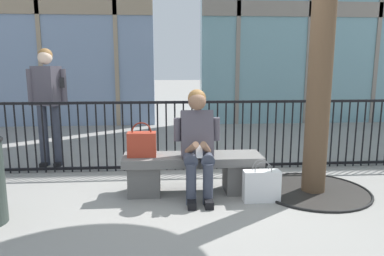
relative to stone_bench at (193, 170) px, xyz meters
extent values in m
plane|color=gray|center=(0.00, 0.00, -0.27)|extent=(60.00, 60.00, 0.00)
cube|color=slate|center=(0.00, 0.00, 0.13)|extent=(1.60, 0.44, 0.10)
cube|color=#605E5B|center=(-0.56, 0.00, -0.10)|extent=(0.36, 0.37, 0.35)
cube|color=#605E5B|center=(0.56, 0.00, -0.10)|extent=(0.36, 0.37, 0.35)
cylinder|color=#383D4C|center=(-0.04, -0.18, 0.20)|extent=(0.15, 0.40, 0.15)
cylinder|color=#383D4C|center=(-0.04, -0.38, -0.05)|extent=(0.11, 0.11, 0.45)
cube|color=black|center=(-0.04, -0.44, -0.23)|extent=(0.09, 0.22, 0.08)
cylinder|color=#383D4C|center=(0.14, -0.18, 0.20)|extent=(0.15, 0.40, 0.15)
cylinder|color=#383D4C|center=(0.14, -0.38, -0.05)|extent=(0.11, 0.11, 0.45)
cube|color=black|center=(0.14, -0.44, -0.23)|extent=(0.09, 0.22, 0.08)
cube|color=#4C4751|center=(0.05, -0.04, 0.44)|extent=(0.36, 0.30, 0.55)
cylinder|color=#4C4751|center=(-0.17, -0.04, 0.49)|extent=(0.08, 0.08, 0.26)
cylinder|color=#8E664C|center=(-0.03, -0.26, 0.32)|extent=(0.16, 0.28, 0.20)
cylinder|color=#4C4751|center=(0.27, -0.04, 0.49)|extent=(0.08, 0.08, 0.26)
cylinder|color=#8E664C|center=(0.13, -0.26, 0.32)|extent=(0.16, 0.28, 0.20)
cube|color=silver|center=(0.05, -0.32, 0.30)|extent=(0.07, 0.10, 0.13)
sphere|color=#8E664C|center=(0.05, -0.06, 0.81)|extent=(0.20, 0.20, 0.20)
sphere|color=olive|center=(0.05, -0.03, 0.84)|extent=(0.20, 0.20, 0.20)
cube|color=#B23823|center=(-0.58, -0.01, 0.32)|extent=(0.32, 0.17, 0.28)
torus|color=maroon|center=(-0.58, -0.01, 0.46)|extent=(0.23, 0.02, 0.23)
cube|color=white|center=(0.73, -0.34, -0.10)|extent=(0.40, 0.14, 0.35)
torus|color=slate|center=(0.73, -0.39, 0.10)|extent=(0.19, 0.01, 0.19)
torus|color=slate|center=(0.73, -0.29, 0.10)|extent=(0.19, 0.01, 0.19)
cylinder|color=#383D4C|center=(-2.10, 1.29, 0.18)|extent=(0.13, 0.13, 0.90)
cube|color=black|center=(-2.10, 1.25, -0.24)|extent=(0.09, 0.22, 0.06)
cylinder|color=#383D4C|center=(-1.90, 1.29, 0.18)|extent=(0.13, 0.13, 0.90)
cube|color=black|center=(-1.90, 1.25, -0.24)|extent=(0.09, 0.22, 0.06)
cube|color=#4C4751|center=(-2.00, 1.29, 0.91)|extent=(0.44, 0.37, 0.56)
cylinder|color=#4C4751|center=(-2.24, 1.29, 0.89)|extent=(0.08, 0.08, 0.52)
cylinder|color=#4C4751|center=(-1.77, 1.29, 0.89)|extent=(0.08, 0.08, 0.52)
sphere|color=beige|center=(-2.00, 1.29, 1.31)|extent=(0.20, 0.20, 0.20)
sphere|color=olive|center=(-2.00, 1.31, 1.34)|extent=(0.20, 0.20, 0.20)
cube|color=black|center=(-1.76, 1.19, 0.96)|extent=(0.07, 0.01, 0.14)
cylinder|color=black|center=(-2.46, 0.92, 0.22)|extent=(0.02, 0.02, 0.99)
cylinder|color=black|center=(-2.34, 0.92, 0.22)|extent=(0.02, 0.02, 0.99)
cylinder|color=black|center=(-2.22, 0.92, 0.22)|extent=(0.02, 0.02, 0.99)
cylinder|color=black|center=(-2.10, 0.92, 0.22)|extent=(0.02, 0.02, 0.99)
cylinder|color=black|center=(-1.98, 0.92, 0.22)|extent=(0.02, 0.02, 0.99)
cylinder|color=black|center=(-1.86, 0.92, 0.22)|extent=(0.02, 0.02, 0.99)
cylinder|color=black|center=(-1.74, 0.92, 0.22)|extent=(0.02, 0.02, 0.99)
cylinder|color=black|center=(-1.62, 0.92, 0.22)|extent=(0.02, 0.02, 0.99)
cylinder|color=black|center=(-1.50, 0.92, 0.22)|extent=(0.02, 0.02, 0.99)
cylinder|color=black|center=(-1.38, 0.92, 0.22)|extent=(0.02, 0.02, 0.99)
cylinder|color=black|center=(-1.26, 0.92, 0.22)|extent=(0.02, 0.02, 0.99)
cylinder|color=black|center=(-1.14, 0.92, 0.22)|extent=(0.02, 0.02, 0.99)
cylinder|color=black|center=(-1.02, 0.92, 0.22)|extent=(0.02, 0.02, 0.99)
cylinder|color=black|center=(-0.90, 0.92, 0.22)|extent=(0.02, 0.02, 0.99)
cylinder|color=black|center=(-0.78, 0.92, 0.22)|extent=(0.02, 0.02, 0.99)
cylinder|color=black|center=(-0.66, 0.92, 0.22)|extent=(0.02, 0.02, 0.99)
cylinder|color=black|center=(-0.54, 0.92, 0.22)|extent=(0.02, 0.02, 0.99)
cylinder|color=black|center=(-0.42, 0.92, 0.22)|extent=(0.02, 0.02, 0.99)
cylinder|color=black|center=(-0.30, 0.92, 0.22)|extent=(0.02, 0.02, 0.99)
cylinder|color=black|center=(-0.18, 0.92, 0.22)|extent=(0.02, 0.02, 0.99)
cylinder|color=black|center=(-0.06, 0.92, 0.22)|extent=(0.02, 0.02, 0.99)
cylinder|color=black|center=(0.06, 0.92, 0.22)|extent=(0.02, 0.02, 0.99)
cylinder|color=black|center=(0.18, 0.92, 0.22)|extent=(0.02, 0.02, 0.99)
cylinder|color=black|center=(0.30, 0.92, 0.22)|extent=(0.02, 0.02, 0.99)
cylinder|color=black|center=(0.42, 0.92, 0.22)|extent=(0.02, 0.02, 0.99)
cylinder|color=black|center=(0.54, 0.92, 0.22)|extent=(0.02, 0.02, 0.99)
cylinder|color=black|center=(0.66, 0.92, 0.22)|extent=(0.02, 0.02, 0.99)
cylinder|color=black|center=(0.78, 0.92, 0.22)|extent=(0.02, 0.02, 0.99)
cylinder|color=black|center=(0.90, 0.92, 0.22)|extent=(0.02, 0.02, 0.99)
cylinder|color=black|center=(1.02, 0.92, 0.22)|extent=(0.02, 0.02, 0.99)
cylinder|color=black|center=(1.14, 0.92, 0.22)|extent=(0.02, 0.02, 0.99)
cylinder|color=black|center=(1.26, 0.92, 0.22)|extent=(0.02, 0.02, 0.99)
cylinder|color=black|center=(1.38, 0.92, 0.22)|extent=(0.02, 0.02, 0.99)
cylinder|color=black|center=(1.50, 0.92, 0.22)|extent=(0.02, 0.02, 0.99)
cylinder|color=black|center=(1.62, 0.92, 0.22)|extent=(0.02, 0.02, 0.99)
cylinder|color=black|center=(1.74, 0.92, 0.22)|extent=(0.02, 0.02, 0.99)
cylinder|color=black|center=(1.86, 0.92, 0.22)|extent=(0.02, 0.02, 0.99)
cylinder|color=black|center=(1.98, 0.92, 0.22)|extent=(0.02, 0.02, 0.99)
cylinder|color=black|center=(2.10, 0.92, 0.22)|extent=(0.02, 0.02, 0.99)
cylinder|color=black|center=(2.22, 0.92, 0.22)|extent=(0.02, 0.02, 0.99)
cylinder|color=black|center=(2.34, 0.92, 0.22)|extent=(0.02, 0.02, 0.99)
cylinder|color=black|center=(2.46, 0.92, 0.22)|extent=(0.02, 0.02, 0.99)
cylinder|color=black|center=(2.58, 0.92, 0.22)|extent=(0.02, 0.02, 0.99)
cylinder|color=black|center=(2.70, 0.92, 0.22)|extent=(0.02, 0.02, 0.99)
cylinder|color=black|center=(2.82, 0.92, 0.22)|extent=(0.02, 0.02, 0.99)
cube|color=black|center=(0.00, 0.92, -0.22)|extent=(8.52, 0.04, 0.04)
cube|color=black|center=(0.00, 0.92, 0.70)|extent=(8.52, 0.04, 0.04)
cylinder|color=black|center=(1.43, -0.07, -0.27)|extent=(1.28, 1.28, 0.01)
torus|color=black|center=(1.43, -0.07, -0.26)|extent=(1.31, 1.31, 0.03)
cylinder|color=brown|center=(1.43, -0.07, 1.43)|extent=(0.27, 0.27, 3.40)
cube|color=gray|center=(5.00, 4.76, 2.53)|extent=(8.83, 0.04, 0.36)
camera|label=1|loc=(-0.30, -3.98, 1.22)|focal=33.31mm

